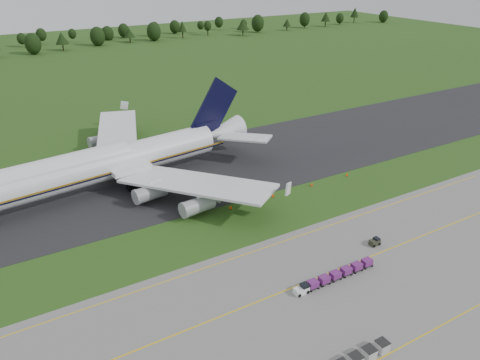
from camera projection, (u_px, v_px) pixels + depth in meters
ground at (245, 222)px, 95.05m from camera, size 600.00×600.00×0.00m
apron at (364, 324)px, 68.60m from camera, size 300.00×52.00×0.06m
taxiway at (188, 172)px, 116.80m from camera, size 300.00×40.00×0.08m
apron_markings at (333, 296)px, 74.04m from camera, size 300.00×30.20×0.01m
tree_line at (57, 39)px, 265.01m from camera, size 529.34×21.53×11.82m
aircraft at (103, 164)px, 106.12m from camera, size 76.37×73.51×21.37m
baggage_train at (334, 276)px, 77.54m from camera, size 16.30×1.48×1.42m
utility_cart at (375, 242)px, 87.06m from camera, size 2.00×1.40×1.10m
uld_row at (362, 357)px, 61.84m from camera, size 8.84×1.64×1.62m
edge_markers at (293, 190)px, 107.10m from camera, size 33.29×0.30×0.60m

